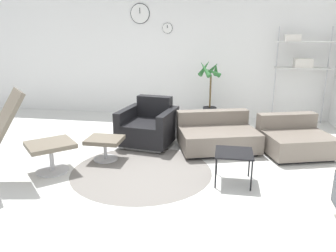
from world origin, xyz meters
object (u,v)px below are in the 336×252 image
object	(u,v)px
lounge_chair	(16,127)
couch_low	(217,136)
armchair_red	(149,128)
ottoman	(105,143)
side_table	(234,155)
couch_second	(294,140)
shelf_unit	(301,56)
potted_plant	(210,97)

from	to	relation	value
lounge_chair	couch_low	xyz separation A→B (m)	(2.47, 1.57, -0.48)
lounge_chair	couch_low	bearing A→B (deg)	78.78
armchair_red	couch_low	size ratio (longest dim) A/B	0.69
lounge_chair	ottoman	size ratio (longest dim) A/B	2.43
ottoman	side_table	distance (m)	1.93
lounge_chair	couch_second	size ratio (longest dim) A/B	1.05
couch_low	side_table	distance (m)	1.25
ottoman	armchair_red	xyz separation A→B (m)	(0.47, 0.83, 0.03)
ottoman	armchair_red	distance (m)	0.95
shelf_unit	couch_low	bearing A→B (deg)	-130.13
ottoman	shelf_unit	distance (m)	4.27
couch_second	lounge_chair	bearing A→B (deg)	5.55
lounge_chair	couch_second	distance (m)	4.02
lounge_chair	side_table	xyz separation A→B (m)	(2.71, 0.35, -0.33)
couch_low	potted_plant	size ratio (longest dim) A/B	1.09
armchair_red	couch_second	world-z (taller)	armchair_red
ottoman	potted_plant	distance (m)	2.83
ottoman	shelf_unit	bearing A→B (deg)	39.37
potted_plant	shelf_unit	distance (m)	1.97
couch_low	side_table	bearing A→B (deg)	83.71
ottoman	shelf_unit	xyz separation A→B (m)	(3.18, 2.61, 1.14)
lounge_chair	armchair_red	bearing A→B (deg)	97.41
potted_plant	shelf_unit	world-z (taller)	shelf_unit
couch_low	side_table	xyz separation A→B (m)	(0.24, -1.22, 0.15)
side_table	shelf_unit	size ratio (longest dim) A/B	0.24
armchair_red	shelf_unit	bearing A→B (deg)	-138.38
armchair_red	potted_plant	size ratio (longest dim) A/B	0.75
ottoman	lounge_chair	bearing A→B (deg)	-136.29
ottoman	couch_low	distance (m)	1.80
lounge_chair	ottoman	xyz separation A→B (m)	(0.84, 0.80, -0.44)
couch_second	side_table	distance (m)	1.55
couch_low	potted_plant	xyz separation A→B (m)	(-0.21, 1.67, 0.32)
side_table	shelf_unit	distance (m)	3.48
couch_second	side_table	xyz separation A→B (m)	(-0.96, -1.21, 0.15)
couch_second	shelf_unit	distance (m)	2.22
couch_second	potted_plant	bearing A→B (deg)	-67.35
side_table	couch_low	bearing A→B (deg)	101.26
potted_plant	ottoman	bearing A→B (deg)	-120.09
ottoman	armchair_red	bearing A→B (deg)	60.17
ottoman	potted_plant	world-z (taller)	potted_plant
couch_low	potted_plant	distance (m)	1.71
ottoman	potted_plant	bearing A→B (deg)	59.91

